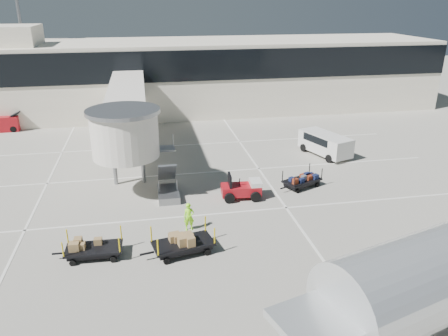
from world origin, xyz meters
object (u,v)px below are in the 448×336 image
(minivan, at_px, (324,142))
(baggage_tug, at_px, (242,189))
(suitcase_cart, at_px, (303,180))
(box_cart_far, at_px, (93,248))
(ground_worker, at_px, (189,217))
(box_cart_near, at_px, (182,244))

(minivan, bearing_deg, baggage_tug, -160.39)
(suitcase_cart, height_order, minivan, minivan)
(box_cart_far, bearing_deg, ground_worker, 21.91)
(baggage_tug, distance_m, box_cart_far, 10.86)
(ground_worker, bearing_deg, baggage_tug, 44.31)
(box_cart_near, bearing_deg, baggage_tug, 41.03)
(box_cart_far, relative_size, minivan, 0.69)
(suitcase_cart, distance_m, box_cart_far, 15.50)
(suitcase_cart, relative_size, box_cart_far, 0.95)
(suitcase_cart, height_order, box_cart_far, box_cart_far)
(baggage_tug, bearing_deg, minivan, 43.10)
(ground_worker, xyz_separation_m, minivan, (12.87, 10.95, 0.26))
(ground_worker, height_order, minivan, minivan)
(baggage_tug, height_order, minivan, minivan)
(box_cart_far, bearing_deg, suitcase_cart, 27.36)
(box_cart_far, height_order, ground_worker, ground_worker)
(suitcase_cart, xyz_separation_m, box_cart_near, (-9.38, -7.20, 0.10))
(baggage_tug, xyz_separation_m, minivan, (8.86, 7.25, 0.47))
(suitcase_cart, bearing_deg, box_cart_near, -166.41)
(suitcase_cart, distance_m, minivan, 7.49)
(box_cart_near, bearing_deg, ground_worker, 62.97)
(box_cart_far, bearing_deg, minivan, 37.19)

